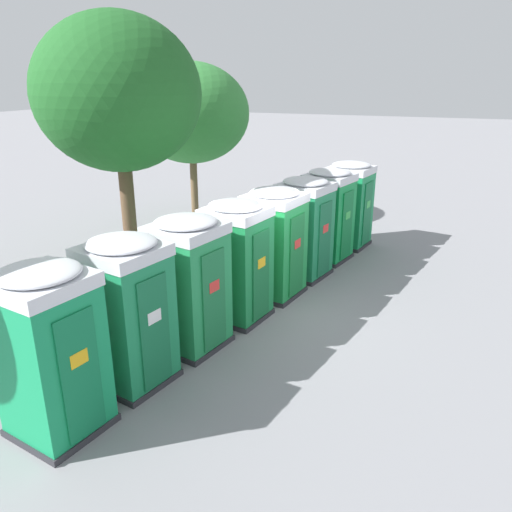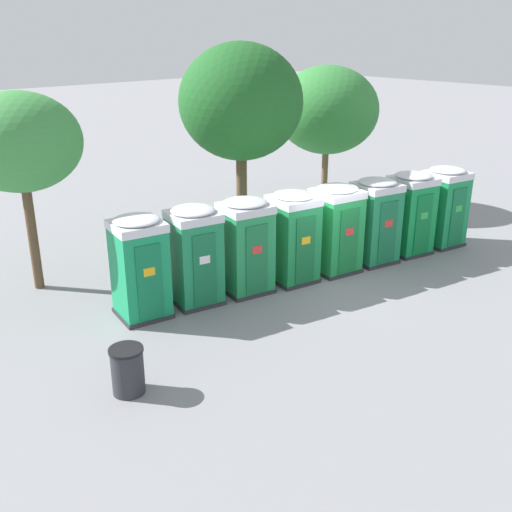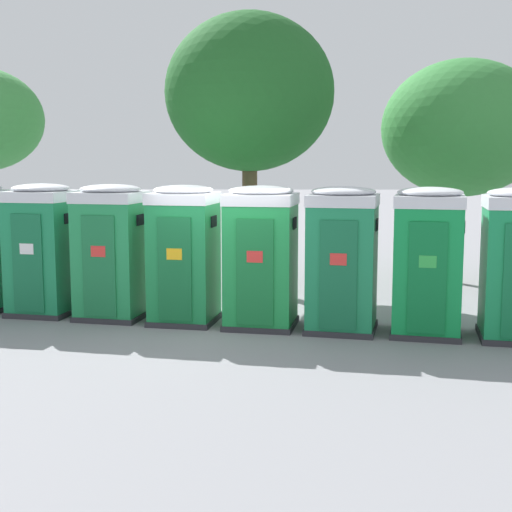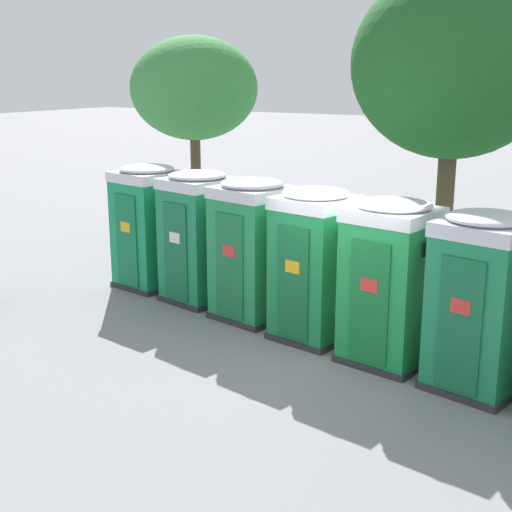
# 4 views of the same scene
# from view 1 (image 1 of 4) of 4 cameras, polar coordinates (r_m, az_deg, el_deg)

# --- Properties ---
(ground_plane) EXTENTS (120.00, 120.00, 0.00)m
(ground_plane) POSITION_cam_1_polar(r_m,az_deg,el_deg) (11.26, 0.72, -5.74)
(ground_plane) COLOR gray
(portapotty_0) EXTENTS (1.37, 1.38, 2.54)m
(portapotty_0) POSITION_cam_1_polar(r_m,az_deg,el_deg) (7.56, -22.40, -10.00)
(portapotty_0) COLOR #2D2D33
(portapotty_0) RESTS_ON ground
(portapotty_1) EXTENTS (1.39, 1.41, 2.54)m
(portapotty_1) POSITION_cam_1_polar(r_m,az_deg,el_deg) (8.36, -14.43, -6.16)
(portapotty_1) COLOR #2D2D33
(portapotty_1) RESTS_ON ground
(portapotty_2) EXTENTS (1.42, 1.41, 2.54)m
(portapotty_2) POSITION_cam_1_polar(r_m,az_deg,el_deg) (9.26, -7.69, -3.05)
(portapotty_2) COLOR #2D2D33
(portapotty_2) RESTS_ON ground
(portapotty_3) EXTENTS (1.35, 1.38, 2.54)m
(portapotty_3) POSITION_cam_1_polar(r_m,az_deg,el_deg) (10.29, -2.19, -0.52)
(portapotty_3) COLOR #2D2D33
(portapotty_3) RESTS_ON ground
(portapotty_4) EXTENTS (1.42, 1.39, 2.54)m
(portapotty_4) POSITION_cam_1_polar(r_m,az_deg,el_deg) (11.42, 2.11, 1.57)
(portapotty_4) COLOR #2D2D33
(portapotty_4) RESTS_ON ground
(portapotty_5) EXTENTS (1.42, 1.42, 2.54)m
(portapotty_5) POSITION_cam_1_polar(r_m,az_deg,el_deg) (12.63, 5.54, 3.29)
(portapotty_5) COLOR #2D2D33
(portapotty_5) RESTS_ON ground
(portapotty_6) EXTENTS (1.41, 1.43, 2.54)m
(portapotty_6) POSITION_cam_1_polar(r_m,az_deg,el_deg) (13.91, 8.23, 4.71)
(portapotty_6) COLOR #2D2D33
(portapotty_6) RESTS_ON ground
(portapotty_7) EXTENTS (1.36, 1.39, 2.54)m
(portapotty_7) POSITION_cam_1_polar(r_m,az_deg,el_deg) (15.19, 10.61, 5.86)
(portapotty_7) COLOR #2D2D33
(portapotty_7) RESTS_ON ground
(street_tree_0) EXTENTS (3.82, 3.82, 5.35)m
(street_tree_0) POSITION_cam_1_polar(r_m,az_deg,el_deg) (17.10, -7.43, 15.85)
(street_tree_0) COLOR brown
(street_tree_0) RESTS_ON ground
(street_tree_2) EXTENTS (3.80, 3.80, 6.25)m
(street_tree_2) POSITION_cam_1_polar(r_m,az_deg,el_deg) (12.34, -15.47, 17.35)
(street_tree_2) COLOR brown
(street_tree_2) RESTS_ON ground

